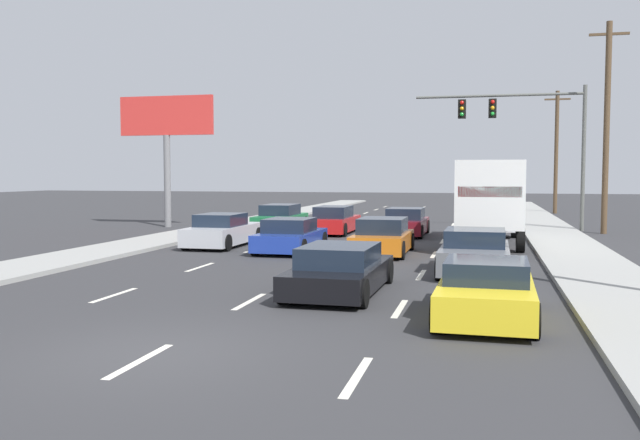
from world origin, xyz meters
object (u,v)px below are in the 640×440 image
Objects in this scene: car_black at (340,271)px; car_gray at (475,253)px; car_green at (280,219)px; utility_pole_far at (556,151)px; car_blue at (290,236)px; car_silver at (223,231)px; box_truck at (490,197)px; roadside_billboard at (167,130)px; traffic_signal_mast at (514,122)px; car_red at (335,221)px; car_maroon at (406,223)px; utility_pole_mid at (607,126)px; car_yellow at (486,292)px; car_orange at (383,237)px.

car_gray is at bearing 52.73° from car_black.
utility_pole_far is (15.10, 19.18, 3.96)m from car_green.
car_silver is at bearing 159.06° from car_blue.
car_black is 12.71m from box_truck.
car_blue reaches higher than car_black.
car_silver is 1.07× the size of car_gray.
car_black is 22.79m from roadside_billboard.
car_green is 0.51× the size of utility_pole_far.
car_green reaches higher than car_silver.
car_blue is 15.64m from traffic_signal_mast.
car_red reaches higher than car_black.
traffic_signal_mast reaches higher than roadside_billboard.
car_maroon is at bearing -10.94° from car_green.
car_maroon is at bearing -160.63° from utility_pole_mid.
car_green is 21.70m from car_yellow.
car_green is 0.45× the size of utility_pole_mid.
traffic_signal_mast reaches higher than car_gray.
traffic_signal_mast is at bearing 86.64° from car_yellow.
car_gray is at bearing -27.81° from car_silver.
car_black is 37.36m from utility_pole_far.
box_truck reaches higher than car_black.
car_red is 7.91m from car_blue.
car_maroon is (3.47, -0.27, -0.02)m from car_red.
car_orange is 10.99m from car_yellow.
car_green is 18.28m from car_black.
car_orange is at bearing -89.76° from car_maroon.
car_black is at bearing -89.24° from car_maroon.
car_blue is at bearing -89.48° from car_red.
car_maroon is 0.49× the size of traffic_signal_mast.
roadside_billboard is (-6.60, 8.52, 4.64)m from car_silver.
car_silver is 11.52m from car_black.
car_silver is at bearing -164.87° from box_truck.
car_blue is 0.58× the size of roadside_billboard.
car_blue is at bearing -124.32° from traffic_signal_mast.
car_green is 16.22m from car_gray.
utility_pole_far reaches higher than car_red.
car_blue is 0.97× the size of car_gray.
car_yellow is 23.11m from traffic_signal_mast.
car_maroon is (6.51, -1.26, -0.02)m from car_green.
utility_pole_far is 28.46m from roadside_billboard.
car_yellow is (10.20, -11.49, -0.05)m from car_silver.
car_blue is at bearing -178.40° from car_orange.
car_red is 10.69m from traffic_signal_mast.
car_maroon is at bearing 136.05° from box_truck.
car_green is at bearing 169.06° from car_maroon.
car_gray is at bearing -93.14° from box_truck.
roadside_billboard is at bearing -139.87° from utility_pole_far.
car_maroon is at bearing 66.04° from car_blue.
car_blue is 0.41× the size of utility_pole_mid.
utility_pole_mid is (12.59, 10.87, 4.62)m from car_blue.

